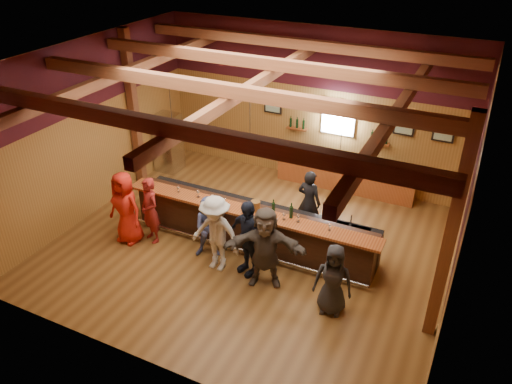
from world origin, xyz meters
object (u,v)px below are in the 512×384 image
customer_orange (126,208)px  ice_bucket (256,206)px  back_bar_cabinet (345,174)px  customer_brown (265,247)px  bartender (309,202)px  stainless_fridge (168,143)px  customer_denim (210,227)px  bottle_a (273,208)px  customer_dark (333,280)px  customer_white (216,234)px  customer_redvest (150,210)px  customer_navy (248,238)px  bar_counter (254,225)px

customer_orange → ice_bucket: customer_orange is taller
back_bar_cabinet → customer_brown: size_ratio=2.13×
bartender → stainless_fridge: bearing=-7.4°
customer_denim → bartender: (1.68, 1.94, 0.07)m
bottle_a → customer_orange: bearing=-163.0°
customer_brown → customer_dark: bearing=-25.7°
customer_white → back_bar_cabinet: bearing=75.2°
customer_redvest → customer_denim: bearing=27.9°
customer_white → customer_brown: bearing=2.5°
bartender → bottle_a: size_ratio=4.76×
bartender → customer_brown: bearing=94.6°
customer_orange → customer_redvest: customer_orange is taller
customer_navy → bartender: bearing=97.0°
customer_denim → customer_dark: (3.13, -0.58, 0.01)m
customer_dark → ice_bucket: bearing=142.5°
customer_redvest → bartender: (3.29, 2.03, 0.00)m
bar_counter → customer_orange: customer_orange is taller
bar_counter → bottle_a: (0.57, -0.17, 0.73)m
bottle_a → ice_bucket: bearing=-170.6°
stainless_fridge → customer_navy: (4.48, -3.49, 0.02)m
bartender → customer_white: bearing=67.8°
ice_bucket → customer_orange: bearing=-162.0°
customer_navy → bartender: 2.21m
back_bar_cabinet → customer_denim: size_ratio=2.59×
stainless_fridge → customer_navy: 5.68m
customer_denim → bar_counter: bearing=26.2°
customer_orange → customer_dark: (5.25, -0.24, -0.14)m
customer_navy → customer_orange: bearing=-153.7°
stainless_fridge → customer_denim: (3.42, -3.32, -0.13)m
bartender → ice_bucket: 1.60m
stainless_fridge → customer_orange: customer_orange is taller
back_bar_cabinet → ice_bucket: (-1.02, -3.81, 0.75)m
bar_counter → customer_navy: bearing=-70.8°
stainless_fridge → customer_redvest: 3.86m
bar_counter → bartender: 1.50m
customer_white → ice_bucket: (0.49, 0.99, 0.31)m
bar_counter → back_bar_cabinet: bearing=71.7°
bar_counter → customer_orange: 3.09m
customer_white → bartender: size_ratio=1.09×
ice_bucket → bottle_a: (0.41, 0.07, 0.02)m
customer_dark → bar_counter: bearing=139.7°
customer_denim → customer_dark: 3.18m
customer_denim → ice_bucket: (0.85, 0.63, 0.46)m
bartender → bottle_a: bearing=79.2°
bar_counter → customer_redvest: bearing=-157.5°
customer_redvest → customer_navy: size_ratio=0.92×
customer_dark → ice_bucket: customer_dark is taller
back_bar_cabinet → customer_denim: 4.83m
customer_redvest → customer_denim: size_ratio=1.09×
customer_orange → customer_white: size_ratio=1.00×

